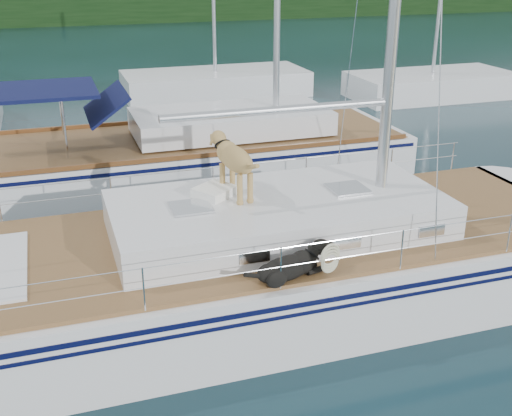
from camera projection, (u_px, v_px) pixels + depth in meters
name	position (u px, v px, depth m)	size (l,w,h in m)	color
ground	(231.00, 307.00, 10.47)	(120.00, 120.00, 0.00)	black
shore_bank	(69.00, 15.00, 50.94)	(92.00, 1.00, 1.20)	#595147
main_sailboat	(236.00, 269.00, 10.25)	(12.00, 3.85, 14.01)	silver
neighbor_sailboat	(189.00, 157.00, 15.98)	(11.00, 3.50, 13.30)	silver
bg_boat_center	(215.00, 84.00, 25.56)	(7.20, 3.00, 11.65)	silver
bg_boat_east	(431.00, 85.00, 25.23)	(6.40, 3.00, 11.65)	silver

